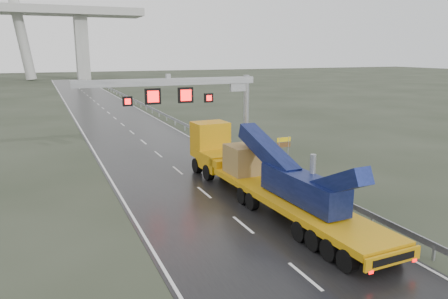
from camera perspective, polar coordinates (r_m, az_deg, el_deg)
name	(u,v)px	position (r m, az deg, el deg)	size (l,w,h in m)	color
ground	(281,256)	(20.68, 7.41, -13.69)	(400.00, 400.00, 0.00)	#272E20
road	(123,125)	(57.44, -13.11, 3.18)	(11.00, 200.00, 0.02)	black
guardrail	(193,128)	(49.22, -4.07, 2.75)	(0.20, 140.00, 1.40)	#93969C
sign_gantry	(194,96)	(36.01, -3.99, 7.01)	(14.90, 1.20, 7.42)	#A5A5A0
heavy_haul_truck	(255,170)	(27.90, 4.02, -2.63)	(3.70, 19.89, 4.65)	#C5830A
exit_sign_pair	(284,145)	(36.88, 7.80, 0.64)	(1.28, 0.07, 2.20)	gray
striped_barrier	(253,159)	(35.78, 3.83, -1.23)	(0.67, 0.36, 1.14)	red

